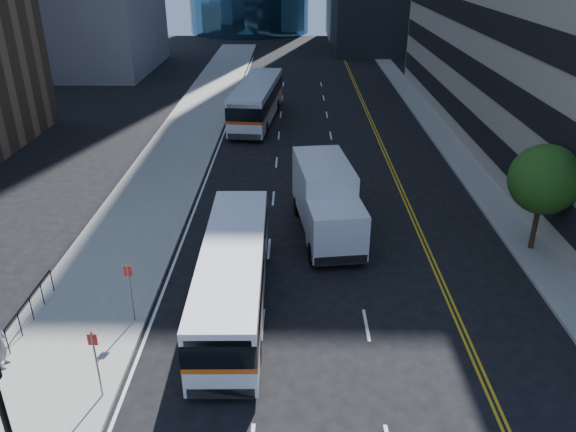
{
  "coord_description": "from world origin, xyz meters",
  "views": [
    {
      "loc": [
        -2.3,
        -15.62,
        13.08
      ],
      "look_at": [
        -2.56,
        5.81,
        2.8
      ],
      "focal_mm": 35.0,
      "sensor_mm": 36.0,
      "label": 1
    }
  ],
  "objects_px": {
    "bus_front": "(233,275)",
    "bus_rear": "(257,100)",
    "box_truck": "(326,200)",
    "street_tree": "(545,180)"
  },
  "relations": [
    {
      "from": "bus_front",
      "to": "bus_rear",
      "type": "relative_size",
      "value": 0.86
    },
    {
      "from": "street_tree",
      "to": "bus_rear",
      "type": "bearing_deg",
      "value": 123.23
    },
    {
      "from": "bus_rear",
      "to": "box_truck",
      "type": "height_order",
      "value": "box_truck"
    },
    {
      "from": "street_tree",
      "to": "bus_front",
      "type": "height_order",
      "value": "street_tree"
    },
    {
      "from": "bus_front",
      "to": "bus_rear",
      "type": "xyz_separation_m",
      "value": [
        -0.73,
        26.84,
        0.22
      ]
    },
    {
      "from": "bus_front",
      "to": "bus_rear",
      "type": "bearing_deg",
      "value": 90.52
    },
    {
      "from": "street_tree",
      "to": "bus_front",
      "type": "relative_size",
      "value": 0.47
    },
    {
      "from": "bus_front",
      "to": "bus_rear",
      "type": "height_order",
      "value": "bus_rear"
    },
    {
      "from": "bus_rear",
      "to": "box_truck",
      "type": "xyz_separation_m",
      "value": [
        4.68,
        -20.32,
        0.09
      ]
    },
    {
      "from": "street_tree",
      "to": "box_truck",
      "type": "relative_size",
      "value": 0.68
    }
  ]
}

